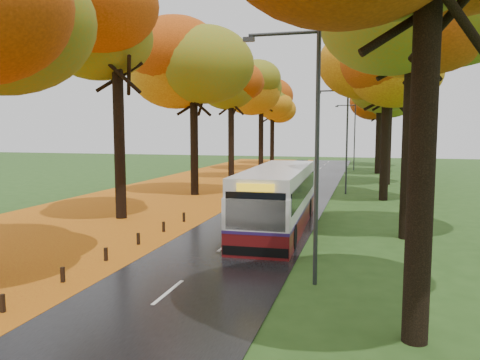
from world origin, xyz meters
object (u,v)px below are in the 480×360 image
at_px(streetlamp_mid, 344,133).
at_px(streetlamp_far, 353,132).
at_px(car_white, 265,181).
at_px(car_dark, 298,165).
at_px(car_silver, 290,170).
at_px(bus, 278,197).
at_px(streetlamp_near, 309,137).

bearing_deg(streetlamp_mid, streetlamp_far, 90.00).
bearing_deg(car_white, car_dark, 104.78).
bearing_deg(car_dark, car_silver, -81.27).
distance_m(streetlamp_far, bus, 36.30).
bearing_deg(streetlamp_mid, car_white, 171.59).
height_order(streetlamp_far, car_white, streetlamp_far).
distance_m(streetlamp_mid, bus, 14.62).
xyz_separation_m(bus, car_silver, (-3.70, 26.54, -0.98)).
xyz_separation_m(streetlamp_far, bus, (-2.43, -36.08, -3.08)).
height_order(streetlamp_far, bus, streetlamp_far).
relative_size(bus, car_dark, 2.85).
distance_m(car_white, car_dark, 19.07).
height_order(streetlamp_mid, car_white, streetlamp_mid).
bearing_deg(streetlamp_mid, car_dark, 107.47).
distance_m(streetlamp_mid, car_dark, 21.36).
bearing_deg(bus, car_silver, 96.08).
bearing_deg(streetlamp_far, bus, -93.85).
relative_size(bus, car_white, 3.02).
relative_size(streetlamp_near, car_white, 2.08).
bearing_deg(car_dark, streetlamp_near, -74.02).
height_order(car_silver, car_dark, car_silver).
xyz_separation_m(bus, car_dark, (-3.87, 34.08, -1.00)).
distance_m(car_silver, car_dark, 7.54).
relative_size(streetlamp_near, streetlamp_mid, 1.00).
xyz_separation_m(streetlamp_mid, bus, (-2.43, -14.08, -3.08)).
relative_size(streetlamp_mid, car_dark, 1.96).
relative_size(streetlamp_mid, car_silver, 2.15).
height_order(streetlamp_near, car_silver, streetlamp_near).
bearing_deg(streetlamp_far, car_dark, -162.39).
height_order(streetlamp_mid, streetlamp_far, same).
xyz_separation_m(streetlamp_near, car_dark, (-6.30, 42.00, -4.08)).
distance_m(bus, car_silver, 26.82).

